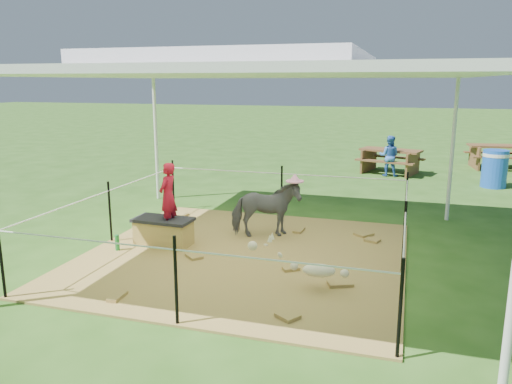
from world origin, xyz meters
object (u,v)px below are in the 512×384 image
(pony, at_px, (266,209))
(woman, at_px, (168,189))
(green_bottle, at_px, (117,243))
(picnic_table_near, at_px, (390,161))
(distant_person, at_px, (389,156))
(trash_barrel, at_px, (495,169))
(straw_bale, at_px, (164,233))
(foal, at_px, (319,268))
(picnic_table_far, at_px, (498,157))

(pony, bearing_deg, woman, 100.19)
(green_bottle, bearing_deg, picnic_table_near, 65.58)
(picnic_table_near, xyz_separation_m, distant_person, (-0.02, -0.47, 0.21))
(pony, distance_m, trash_barrel, 6.97)
(straw_bale, xyz_separation_m, foal, (2.63, -1.00, 0.09))
(woman, relative_size, picnic_table_near, 0.63)
(green_bottle, xyz_separation_m, pony, (1.97, 1.31, 0.35))
(woman, relative_size, distant_person, 0.92)
(straw_bale, xyz_separation_m, pony, (1.42, 0.86, 0.28))
(picnic_table_far, xyz_separation_m, distant_person, (-3.05, -2.18, 0.20))
(distant_person, bearing_deg, trash_barrel, 166.85)
(straw_bale, xyz_separation_m, picnic_table_near, (3.12, 7.64, 0.12))
(woman, bearing_deg, foal, 70.37)
(straw_bale, distance_m, green_bottle, 0.71)
(woman, xyz_separation_m, trash_barrel, (5.53, 6.41, -0.46))
(green_bottle, relative_size, trash_barrel, 0.26)
(woman, distance_m, foal, 2.78)
(straw_bale, xyz_separation_m, green_bottle, (-0.55, -0.45, -0.07))
(woman, bearing_deg, picnic_table_near, 160.39)
(foal, xyz_separation_m, picnic_table_near, (0.50, 8.64, 0.03))
(distant_person, bearing_deg, straw_bale, 70.21)
(picnic_table_far, bearing_deg, picnic_table_near, -157.46)
(green_bottle, height_order, pony, pony)
(picnic_table_far, bearing_deg, straw_bale, -130.28)
(straw_bale, xyz_separation_m, picnic_table_far, (6.15, 9.35, 0.13))
(distant_person, bearing_deg, picnic_table_near, -89.09)
(straw_bale, relative_size, distant_person, 0.77)
(woman, xyz_separation_m, distant_person, (3.00, 7.17, -0.37))
(picnic_table_far, bearing_deg, woman, -129.85)
(trash_barrel, height_order, picnic_table_far, trash_barrel)
(trash_barrel, relative_size, picnic_table_near, 0.56)
(green_bottle, bearing_deg, trash_barrel, 48.01)
(foal, height_order, picnic_table_near, picnic_table_near)
(distant_person, bearing_deg, picnic_table_far, -140.82)
(pony, bearing_deg, picnic_table_far, -52.20)
(pony, distance_m, distant_person, 6.53)
(straw_bale, height_order, woman, woman)
(trash_barrel, height_order, distant_person, distant_person)
(straw_bale, xyz_separation_m, woman, (0.10, 0.00, 0.70))
(green_bottle, bearing_deg, foal, -9.82)
(woman, xyz_separation_m, picnic_table_far, (6.05, 9.35, -0.57))
(straw_bale, bearing_deg, picnic_table_far, 56.68)
(woman, xyz_separation_m, picnic_table_near, (3.02, 7.64, -0.58))
(pony, height_order, foal, pony)
(trash_barrel, xyz_separation_m, picnic_table_far, (0.52, 2.94, -0.10))
(green_bottle, distance_m, foal, 3.23)
(green_bottle, height_order, foal, foal)
(trash_barrel, bearing_deg, distant_person, 163.26)
(straw_bale, bearing_deg, trash_barrel, 48.74)
(pony, height_order, distant_person, distant_person)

